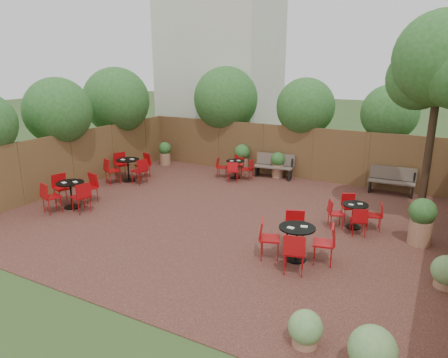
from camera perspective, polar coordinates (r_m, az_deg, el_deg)
The scene contains 12 objects.
ground at distance 11.87m, azimuth -0.05°, elevation -5.40°, with size 80.00×80.00×0.00m, color #354F23.
courtyard_paving at distance 11.87m, azimuth -0.05°, elevation -5.35°, with size 12.00×10.00×0.02m, color #3E1D19.
fence_back at distance 15.98m, azimuth 8.58°, elevation 3.82°, with size 12.00×0.08×2.00m, color brown.
fence_left at distance 15.25m, azimuth -20.28°, elevation 2.40°, with size 0.08×10.00×2.00m, color brown.
neighbour_building at distance 20.23m, azimuth -0.42°, elevation 15.12°, with size 5.00×4.00×8.00m, color beige.
overhang_foliage at distance 15.06m, azimuth -1.89°, elevation 9.87°, with size 15.66×10.49×2.70m.
courtyard_tree at distance 11.86m, azimuth 27.90°, elevation 13.70°, with size 2.60×2.50×5.58m.
park_bench_left at distance 15.85m, azimuth 7.02°, elevation 1.89°, with size 1.53×0.68×0.92m.
park_bench_right at distance 14.90m, azimuth 22.34°, elevation -0.16°, with size 1.50×0.54×0.91m.
bistro_tables at distance 12.72m, azimuth -5.00°, elevation -1.73°, with size 9.95×6.90×0.96m.
planters at distance 14.51m, azimuth 6.57°, elevation 1.06°, with size 10.87×4.62×1.17m.
low_shrubs at distance 7.52m, azimuth 21.68°, elevation -17.36°, with size 2.51×3.82×0.75m.
Camera 1 is at (5.28, -9.70, 4.36)m, focal length 32.82 mm.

